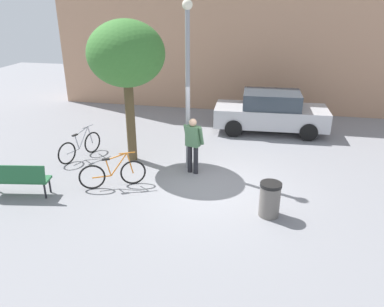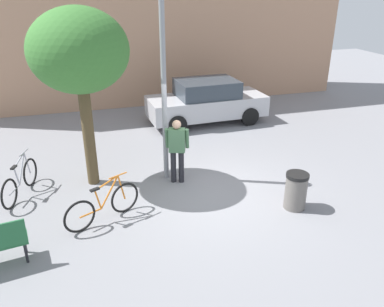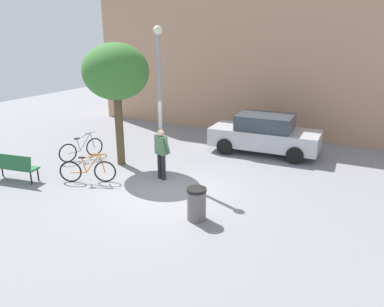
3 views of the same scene
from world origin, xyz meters
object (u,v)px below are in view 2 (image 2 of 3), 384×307
bicycle_silver (20,181)px  lamppost (163,71)px  parked_car_silver (207,101)px  trash_bin (296,191)px  plaza_tree (79,52)px  bicycle_orange (103,205)px  person_by_lamppost (177,147)px

bicycle_silver → lamppost: bearing=-0.5°
parked_car_silver → trash_bin: parked_car_silver is taller
bicycle_silver → parked_car_silver: parked_car_silver is taller
plaza_tree → bicycle_silver: (-1.69, -0.20, -2.90)m
bicycle_orange → bicycle_silver: 2.46m
bicycle_orange → plaza_tree: bearing=93.8°
bicycle_silver → plaza_tree: bearing=6.9°
lamppost → trash_bin: bearing=-43.1°
person_by_lamppost → bicycle_silver: size_ratio=0.97×
lamppost → plaza_tree: (-1.86, 0.23, 0.48)m
lamppost → person_by_lamppost: size_ratio=2.86×
plaza_tree → bicycle_silver: plaza_tree is taller
bicycle_orange → person_by_lamppost: bearing=33.7°
lamppost → trash_bin: size_ratio=5.58×
parked_car_silver → lamppost: bearing=-121.6°
plaza_tree → bicycle_orange: plaza_tree is taller
lamppost → bicycle_orange: bearing=-136.7°
bicycle_silver → trash_bin: size_ratio=2.02×
lamppost → bicycle_orange: (-1.74, -1.63, -2.42)m
lamppost → bicycle_orange: 3.40m
parked_car_silver → person_by_lamppost: bearing=-117.3°
plaza_tree → trash_bin: (4.31, -2.54, -2.85)m
plaza_tree → lamppost: bearing=-7.2°
trash_bin → bicycle_orange: bearing=171.0°
person_by_lamppost → lamppost: bearing=123.0°
lamppost → plaza_tree: lamppost is taller
trash_bin → parked_car_silver: bearing=90.6°
person_by_lamppost → bicycle_orange: bearing=-146.3°
person_by_lamppost → parked_car_silver: person_by_lamppost is taller
bicycle_silver → parked_car_silver: (5.94, 3.86, 0.39)m
bicycle_orange → parked_car_silver: (4.13, 5.52, 0.39)m
parked_car_silver → bicycle_orange: bearing=-126.8°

